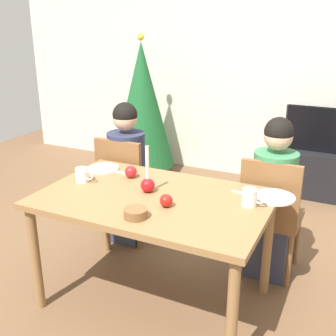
% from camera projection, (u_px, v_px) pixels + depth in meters
% --- Properties ---
extents(ground_plane, '(7.68, 7.68, 0.00)m').
position_uv_depth(ground_plane, '(155.00, 298.00, 2.80)').
color(ground_plane, brown).
extents(back_wall, '(6.40, 0.10, 2.60)m').
position_uv_depth(back_wall, '(262.00, 64.00, 4.57)').
color(back_wall, beige).
rests_on(back_wall, ground).
extents(dining_table, '(1.40, 0.90, 0.75)m').
position_uv_depth(dining_table, '(154.00, 209.00, 2.58)').
color(dining_table, olive).
rests_on(dining_table, ground).
extents(chair_left, '(0.40, 0.40, 0.90)m').
position_uv_depth(chair_left, '(125.00, 184.00, 3.38)').
color(chair_left, brown).
rests_on(chair_left, ground).
extents(chair_right, '(0.40, 0.40, 0.90)m').
position_uv_depth(chair_right, '(271.00, 211.00, 2.90)').
color(chair_right, brown).
rests_on(chair_right, ground).
extents(person_left_child, '(0.30, 0.30, 1.17)m').
position_uv_depth(person_left_child, '(127.00, 176.00, 3.39)').
color(person_left_child, '#33384C').
rests_on(person_left_child, ground).
extents(person_right_child, '(0.30, 0.30, 1.17)m').
position_uv_depth(person_right_child, '(272.00, 202.00, 2.91)').
color(person_right_child, '#33384C').
rests_on(person_right_child, ground).
extents(tv_stand, '(0.64, 0.40, 0.48)m').
position_uv_depth(tv_stand, '(319.00, 174.00, 4.37)').
color(tv_stand, black).
rests_on(tv_stand, ground).
extents(tv, '(0.79, 0.05, 0.46)m').
position_uv_depth(tv, '(325.00, 130.00, 4.21)').
color(tv, black).
rests_on(tv, tv_stand).
extents(christmas_tree, '(0.73, 0.73, 1.63)m').
position_uv_depth(christmas_tree, '(142.00, 105.00, 4.74)').
color(christmas_tree, brown).
rests_on(christmas_tree, ground).
extents(candle_centerpiece, '(0.09, 0.09, 0.30)m').
position_uv_depth(candle_centerpiece, '(148.00, 183.00, 2.59)').
color(candle_centerpiece, red).
rests_on(candle_centerpiece, dining_table).
extents(plate_left, '(0.22, 0.22, 0.01)m').
position_uv_depth(plate_left, '(104.00, 168.00, 3.01)').
color(plate_left, white).
rests_on(plate_left, dining_table).
extents(plate_right, '(0.25, 0.25, 0.01)m').
position_uv_depth(plate_right, '(274.00, 197.00, 2.52)').
color(plate_right, white).
rests_on(plate_right, dining_table).
extents(mug_left, '(0.13, 0.09, 0.10)m').
position_uv_depth(mug_left, '(82.00, 175.00, 2.76)').
color(mug_left, white).
rests_on(mug_left, dining_table).
extents(mug_right, '(0.14, 0.09, 0.10)m').
position_uv_depth(mug_right, '(250.00, 197.00, 2.40)').
color(mug_right, silver).
rests_on(mug_right, dining_table).
extents(fork_left, '(0.18, 0.02, 0.01)m').
position_uv_depth(fork_left, '(123.00, 173.00, 2.92)').
color(fork_left, silver).
rests_on(fork_left, dining_table).
extents(fork_right, '(0.18, 0.04, 0.01)m').
position_uv_depth(fork_right, '(245.00, 194.00, 2.58)').
color(fork_right, silver).
rests_on(fork_right, dining_table).
extents(bowl_walnuts, '(0.13, 0.13, 0.05)m').
position_uv_depth(bowl_walnuts, '(136.00, 213.00, 2.27)').
color(bowl_walnuts, brown).
rests_on(bowl_walnuts, dining_table).
extents(apple_near_candle, '(0.08, 0.08, 0.08)m').
position_uv_depth(apple_near_candle, '(166.00, 201.00, 2.40)').
color(apple_near_candle, '#AE1914').
rests_on(apple_near_candle, dining_table).
extents(apple_by_left_plate, '(0.08, 0.08, 0.08)m').
position_uv_depth(apple_by_left_plate, '(131.00, 172.00, 2.84)').
color(apple_by_left_plate, red).
rests_on(apple_by_left_plate, dining_table).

